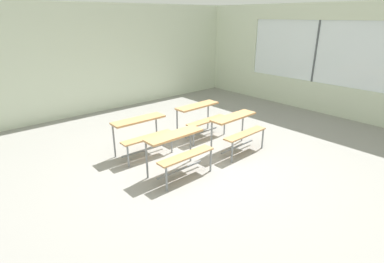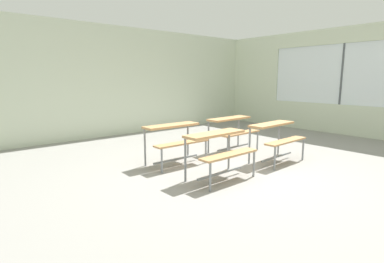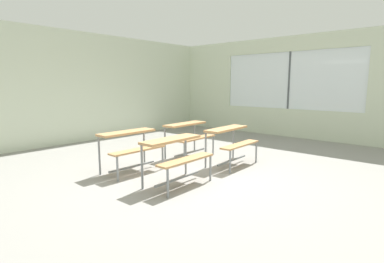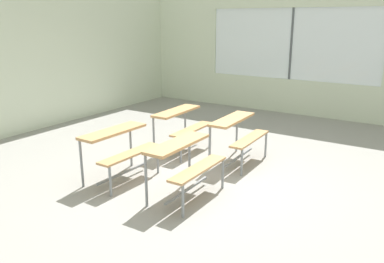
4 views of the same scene
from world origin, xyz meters
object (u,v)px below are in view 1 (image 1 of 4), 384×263
Objects in this scene: desk_bench_r0c0 at (178,145)px; desk_bench_r1c1 at (201,113)px; desk_bench_r0c1 at (237,125)px; desk_bench_r1c0 at (142,129)px.

desk_bench_r0c0 is 0.99× the size of desk_bench_r1c1.
desk_bench_r0c1 is 1.94m from desk_bench_r1c0.
desk_bench_r1c0 is at bearing 177.34° from desk_bench_r1c1.
desk_bench_r1c0 is at bearing 91.07° from desk_bench_r0c0.
desk_bench_r0c1 is 1.09m from desk_bench_r1c1.
desk_bench_r0c1 and desk_bench_r1c0 have the same top height.
desk_bench_r1c0 is 1.56m from desk_bench_r1c1.
desk_bench_r1c1 is at bearing 89.44° from desk_bench_r0c1.
desk_bench_r1c1 is (1.56, -0.03, 0.00)m from desk_bench_r1c0.
desk_bench_r0c0 is at bearing -145.96° from desk_bench_r1c1.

